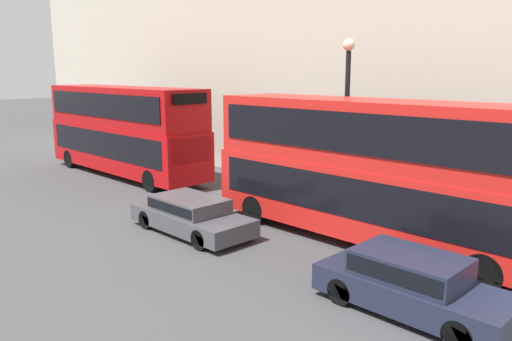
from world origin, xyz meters
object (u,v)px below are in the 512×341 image
car_dark_sedan (411,282)px  pedestrian (276,180)px  car_hatchback (191,214)px  bus_leading (372,166)px  bus_second_in_queue (124,127)px

car_dark_sedan → pedestrian: (5.55, 9.23, 0.05)m
pedestrian → car_dark_sedan: bearing=-121.0°
car_hatchback → bus_leading: bearing=-54.3°
car_dark_sedan → pedestrian: pedestrian is taller
bus_second_in_queue → car_hatchback: size_ratio=2.46×
bus_second_in_queue → pedestrian: bus_second_in_queue is taller
bus_second_in_queue → car_dark_sedan: bearing=-100.7°
bus_second_in_queue → pedestrian: bearing=-76.2°
bus_second_in_queue → car_dark_sedan: 18.35m
bus_leading → car_dark_sedan: bus_leading is taller
bus_leading → pedestrian: bus_leading is taller
bus_leading → bus_second_in_queue: size_ratio=0.99×
bus_second_in_queue → car_dark_sedan: size_ratio=2.62×
car_hatchback → pedestrian: bearing=12.6°
car_dark_sedan → bus_second_in_queue: bearing=79.3°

